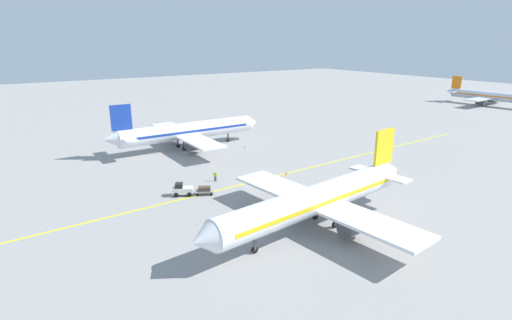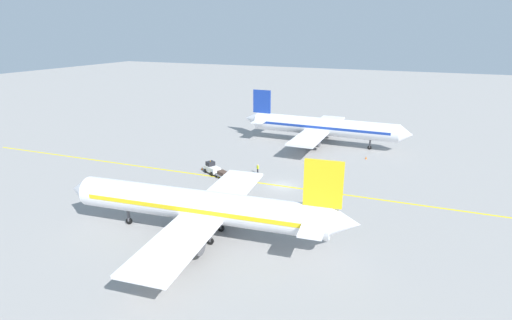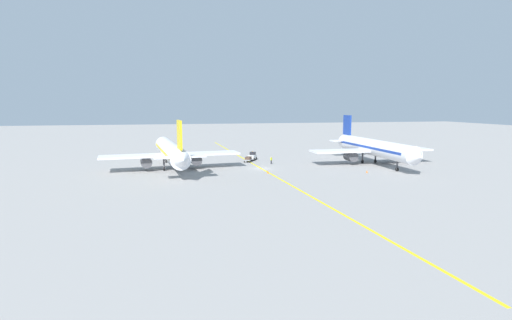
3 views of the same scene
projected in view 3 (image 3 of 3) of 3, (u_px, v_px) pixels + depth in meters
name	position (u px, v px, depth m)	size (l,w,h in m)	color
ground_plane	(261.00, 168.00, 83.51)	(400.00, 400.00, 0.00)	gray
apron_yellow_centreline	(261.00, 168.00, 83.51)	(0.40, 120.00, 0.01)	yellow
airplane_at_gate	(373.00, 148.00, 89.12)	(28.02, 35.41, 10.60)	white
airplane_adjacent_stand	(171.00, 151.00, 81.98)	(28.40, 35.54, 10.60)	white
baggage_tug_white	(252.00, 156.00, 95.85)	(2.79, 3.35, 2.11)	white
baggage_cart_trailing	(248.00, 159.00, 92.72)	(2.46, 2.95, 1.24)	gray
ground_crew_worker	(271.00, 160.00, 89.59)	(0.42, 0.45, 1.68)	#23232D
traffic_cone_near_nose	(367.00, 171.00, 78.08)	(0.32, 0.32, 0.55)	orange
traffic_cone_mid_apron	(268.00, 172.00, 77.32)	(0.32, 0.32, 0.55)	orange
traffic_cone_by_wingtip	(254.00, 158.00, 98.47)	(0.32, 0.32, 0.55)	orange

